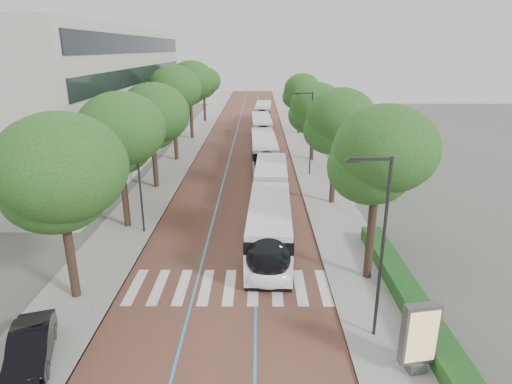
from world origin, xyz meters
TOP-DOWN VIEW (x-y plane):
  - ground at (0.00, 0.00)m, footprint 160.00×160.00m
  - road at (0.00, 40.00)m, footprint 11.00×140.00m
  - sidewalk_left at (-7.50, 40.00)m, footprint 4.00×140.00m
  - sidewalk_right at (7.50, 40.00)m, footprint 4.00×140.00m
  - kerb_left at (-5.60, 40.00)m, footprint 0.20×140.00m
  - kerb_right at (5.60, 40.00)m, footprint 0.20×140.00m
  - zebra_crossing at (0.20, 1.00)m, footprint 10.55×3.60m
  - lane_line_left at (-1.60, 40.00)m, footprint 0.12×126.00m
  - lane_line_right at (1.60, 40.00)m, footprint 0.12×126.00m
  - office_building at (-19.47, 28.00)m, footprint 18.11×40.00m
  - hedge at (9.10, 0.00)m, footprint 1.20×14.00m
  - streetlight_near at (6.62, -3.00)m, footprint 1.82×0.20m
  - streetlight_far at (6.62, 22.00)m, footprint 1.82×0.20m
  - lamp_post_left at (-6.10, 8.00)m, footprint 0.14×0.14m
  - trees_left at (-7.50, 23.71)m, footprint 6.12×60.58m
  - trees_right at (7.70, 22.71)m, footprint 5.75×47.19m
  - lead_bus at (2.55, 8.82)m, footprint 3.21×18.48m
  - bus_queued_0 at (2.32, 24.61)m, footprint 2.83×12.46m
  - bus_queued_1 at (2.16, 38.12)m, footprint 2.85×12.46m
  - bus_queued_2 at (2.50, 52.27)m, footprint 3.02×12.49m
  - ad_panel at (7.81, -5.26)m, footprint 1.47×0.66m
  - parked_car at (-7.28, -4.82)m, footprint 2.75×4.48m

SIDE VIEW (x-z plane):
  - ground at x=0.00m, z-range 0.00..0.00m
  - road at x=0.00m, z-range 0.00..0.02m
  - lane_line_left at x=-1.60m, z-range 0.02..0.03m
  - lane_line_right at x=1.60m, z-range 0.02..0.03m
  - zebra_crossing at x=0.20m, z-range 0.02..0.03m
  - sidewalk_left at x=-7.50m, z-range 0.00..0.12m
  - sidewalk_right at x=7.50m, z-range 0.00..0.12m
  - kerb_left at x=-5.60m, z-range -0.01..0.13m
  - kerb_right at x=5.60m, z-range -0.01..0.13m
  - hedge at x=9.10m, z-range 0.12..0.92m
  - parked_car at x=-7.28m, z-range 0.12..1.51m
  - bus_queued_0 at x=2.32m, z-range 0.02..3.22m
  - bus_queued_1 at x=2.16m, z-range 0.02..3.22m
  - bus_queued_2 at x=2.50m, z-range 0.02..3.22m
  - lead_bus at x=2.55m, z-range 0.03..3.23m
  - ad_panel at x=7.81m, z-range 0.19..3.15m
  - lamp_post_left at x=-6.10m, z-range 0.12..8.12m
  - streetlight_near at x=6.62m, z-range 0.82..8.82m
  - streetlight_far at x=6.62m, z-range 0.82..8.82m
  - trees_right at x=7.70m, z-range 1.61..10.54m
  - trees_left at x=-7.50m, z-range 1.66..11.58m
  - office_building at x=-19.47m, z-range 0.00..14.00m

